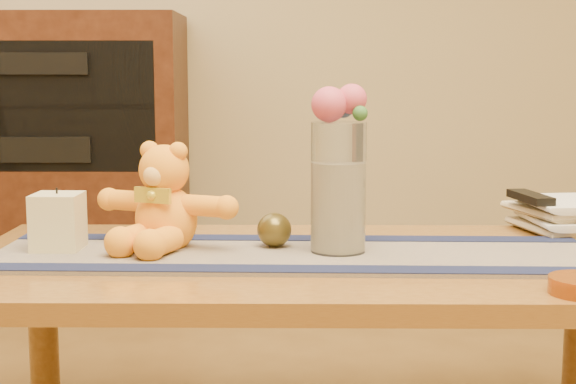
{
  "coord_description": "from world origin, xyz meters",
  "views": [
    {
      "loc": [
        -0.03,
        -1.64,
        0.81
      ],
      "look_at": [
        -0.05,
        0.0,
        0.58
      ],
      "focal_mm": 52.23,
      "sensor_mm": 36.0,
      "label": 1
    }
  ],
  "objects_px": {
    "pillar_candle": "(58,221)",
    "tv_remote": "(530,197)",
    "glass_vase": "(338,187)",
    "book_bottom": "(527,229)",
    "teddy_bear": "(166,197)",
    "bronze_ball": "(274,230)"
  },
  "relations": [
    {
      "from": "pillar_candle",
      "to": "tv_remote",
      "type": "bearing_deg",
      "value": 11.64
    },
    {
      "from": "glass_vase",
      "to": "book_bottom",
      "type": "relative_size",
      "value": 1.17
    },
    {
      "from": "teddy_bear",
      "to": "pillar_candle",
      "type": "height_order",
      "value": "teddy_bear"
    },
    {
      "from": "pillar_candle",
      "to": "glass_vase",
      "type": "xyz_separation_m",
      "value": [
        0.57,
        -0.02,
        0.07
      ]
    },
    {
      "from": "pillar_candle",
      "to": "book_bottom",
      "type": "height_order",
      "value": "pillar_candle"
    },
    {
      "from": "teddy_bear",
      "to": "pillar_candle",
      "type": "xyz_separation_m",
      "value": [
        -0.22,
        -0.03,
        -0.05
      ]
    },
    {
      "from": "bronze_ball",
      "to": "book_bottom",
      "type": "bearing_deg",
      "value": 18.72
    },
    {
      "from": "pillar_candle",
      "to": "bronze_ball",
      "type": "relative_size",
      "value": 1.61
    },
    {
      "from": "book_bottom",
      "to": "tv_remote",
      "type": "xyz_separation_m",
      "value": [
        0.0,
        -0.01,
        0.07
      ]
    },
    {
      "from": "bronze_ball",
      "to": "glass_vase",
      "type": "bearing_deg",
      "value": -18.73
    },
    {
      "from": "pillar_candle",
      "to": "bronze_ball",
      "type": "height_order",
      "value": "pillar_candle"
    },
    {
      "from": "teddy_bear",
      "to": "glass_vase",
      "type": "xyz_separation_m",
      "value": [
        0.35,
        -0.05,
        0.03
      ]
    },
    {
      "from": "tv_remote",
      "to": "bronze_ball",
      "type": "bearing_deg",
      "value": -171.93
    },
    {
      "from": "glass_vase",
      "to": "bronze_ball",
      "type": "relative_size",
      "value": 3.67
    },
    {
      "from": "book_bottom",
      "to": "tv_remote",
      "type": "height_order",
      "value": "tv_remote"
    },
    {
      "from": "bronze_ball",
      "to": "teddy_bear",
      "type": "bearing_deg",
      "value": 178.95
    },
    {
      "from": "bronze_ball",
      "to": "pillar_candle",
      "type": "bearing_deg",
      "value": -176.81
    },
    {
      "from": "glass_vase",
      "to": "teddy_bear",
      "type": "bearing_deg",
      "value": 172.27
    },
    {
      "from": "tv_remote",
      "to": "glass_vase",
      "type": "bearing_deg",
      "value": -162.62
    },
    {
      "from": "teddy_bear",
      "to": "tv_remote",
      "type": "relative_size",
      "value": 1.89
    },
    {
      "from": "teddy_bear",
      "to": "tv_remote",
      "type": "xyz_separation_m",
      "value": [
        0.8,
        0.18,
        -0.03
      ]
    },
    {
      "from": "pillar_candle",
      "to": "bronze_ball",
      "type": "distance_m",
      "value": 0.44
    }
  ]
}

